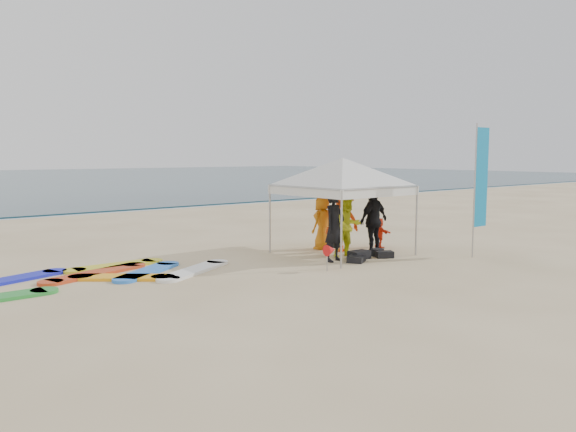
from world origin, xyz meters
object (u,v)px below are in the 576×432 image
(person_black_a, at_px, (335,226))
(feather_flag, at_px, (481,179))
(person_yellow, at_px, (348,226))
(person_seated, at_px, (379,233))
(person_orange_a, at_px, (343,222))
(person_orange_b, at_px, (323,222))
(marker_pennant, at_px, (331,250))
(surfboard_spread, at_px, (104,275))
(person_black_b, at_px, (373,221))
(canopy_tent, at_px, (343,158))

(person_black_a, xyz_separation_m, feather_flag, (3.60, -1.96, 1.21))
(person_yellow, xyz_separation_m, person_seated, (1.92, 0.57, -0.42))
(person_black_a, height_order, person_orange_a, person_black_a)
(person_yellow, bearing_deg, person_orange_b, 84.26)
(person_orange_b, relative_size, person_seated, 1.78)
(marker_pennant, bearing_deg, person_black_a, 42.11)
(person_orange_b, height_order, feather_flag, feather_flag)
(person_black_a, height_order, marker_pennant, person_black_a)
(surfboard_spread, bearing_deg, marker_pennant, -31.03)
(person_black_b, relative_size, canopy_tent, 0.46)
(canopy_tent, bearing_deg, person_seated, 3.58)
(person_seated, bearing_deg, surfboard_spread, 93.99)
(person_black_a, xyz_separation_m, marker_pennant, (-0.88, -0.80, -0.43))
(person_orange_a, distance_m, surfboard_spread, 6.79)
(marker_pennant, bearing_deg, person_black_b, 20.10)
(person_black_a, relative_size, person_black_b, 0.98)
(marker_pennant, distance_m, surfboard_spread, 5.33)
(person_yellow, xyz_separation_m, feather_flag, (2.90, -2.16, 1.27))
(person_orange_a, distance_m, person_orange_b, 0.68)
(person_orange_a, height_order, person_seated, person_orange_a)
(feather_flag, relative_size, marker_pennant, 5.68)
(person_orange_a, xyz_separation_m, person_black_b, (0.38, -0.84, 0.09))
(marker_pennant, bearing_deg, person_yellow, 32.22)
(person_orange_b, relative_size, marker_pennant, 2.50)
(person_black_a, height_order, feather_flag, feather_flag)
(person_orange_a, bearing_deg, feather_flag, 138.51)
(person_black_b, distance_m, person_orange_b, 1.61)
(person_yellow, bearing_deg, surfboard_spread, 172.90)
(person_orange_b, xyz_separation_m, marker_pennant, (-1.95, -2.42, -0.30))
(person_yellow, relative_size, person_orange_b, 1.08)
(person_orange_a, relative_size, marker_pennant, 2.69)
(person_yellow, relative_size, canopy_tent, 0.42)
(person_orange_a, xyz_separation_m, person_orange_b, (-0.17, 0.66, -0.06))
(person_seated, bearing_deg, person_black_b, 135.51)
(person_black_a, distance_m, person_black_b, 1.63)
(canopy_tent, bearing_deg, feather_flag, -44.56)
(person_black_a, xyz_separation_m, person_seated, (2.62, 0.77, -0.48))
(person_orange_b, height_order, surfboard_spread, person_orange_b)
(person_black_b, xyz_separation_m, person_orange_b, (-0.56, 1.50, -0.15))
(person_orange_b, height_order, canopy_tent, canopy_tent)
(person_orange_a, bearing_deg, surfboard_spread, 1.22)
(person_yellow, bearing_deg, marker_pennant, -139.04)
(person_orange_b, relative_size, surfboard_spread, 0.26)
(surfboard_spread, bearing_deg, person_seated, -8.25)
(person_black_a, bearing_deg, person_seated, 6.60)
(person_black_b, bearing_deg, feather_flag, 128.38)
(person_orange_b, bearing_deg, person_orange_a, 92.26)
(person_orange_a, height_order, feather_flag, feather_flag)
(canopy_tent, bearing_deg, person_black_b, -38.45)
(person_black_a, distance_m, marker_pennant, 1.27)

